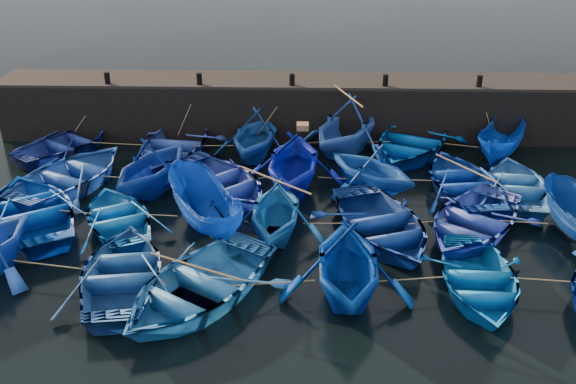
{
  "coord_description": "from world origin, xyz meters",
  "views": [
    {
      "loc": [
        0.55,
        -17.1,
        11.03
      ],
      "look_at": [
        0.0,
        3.2,
        0.7
      ],
      "focal_mm": 40.0,
      "sensor_mm": 36.0,
      "label": 1
    }
  ],
  "objects_px": {
    "boat_13": "(33,209)",
    "boat_8": "(219,181)",
    "wooden_crate": "(303,126)",
    "boat_0": "(66,144)"
  },
  "relations": [
    {
      "from": "boat_8",
      "to": "wooden_crate",
      "type": "bearing_deg",
      "value": -32.85
    },
    {
      "from": "boat_0",
      "to": "boat_13",
      "type": "relative_size",
      "value": 0.83
    },
    {
      "from": "boat_8",
      "to": "wooden_crate",
      "type": "distance_m",
      "value": 3.74
    },
    {
      "from": "boat_13",
      "to": "boat_8",
      "type": "bearing_deg",
      "value": 170.41
    },
    {
      "from": "boat_0",
      "to": "wooden_crate",
      "type": "xyz_separation_m",
      "value": [
        10.11,
        -3.17,
        2.11
      ]
    },
    {
      "from": "boat_13",
      "to": "wooden_crate",
      "type": "bearing_deg",
      "value": 165.85
    },
    {
      "from": "boat_0",
      "to": "boat_8",
      "type": "height_order",
      "value": "boat_8"
    },
    {
      "from": "wooden_crate",
      "to": "boat_13",
      "type": "bearing_deg",
      "value": -162.66
    },
    {
      "from": "boat_0",
      "to": "boat_13",
      "type": "height_order",
      "value": "boat_13"
    },
    {
      "from": "boat_0",
      "to": "wooden_crate",
      "type": "relative_size",
      "value": 10.52
    }
  ]
}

